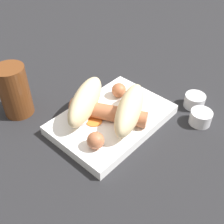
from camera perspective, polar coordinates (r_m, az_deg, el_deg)
name	(u,v)px	position (r m, az deg, el deg)	size (l,w,h in m)	color
ground_plane	(112,123)	(0.59, 0.00, -2.27)	(3.00, 3.00, 0.00)	#232326
food_tray	(112,119)	(0.59, 0.00, -1.52)	(0.24, 0.17, 0.02)	white
bread_roll	(107,105)	(0.56, -0.98, 1.45)	(0.19, 0.19, 0.06)	beige
sausage	(108,113)	(0.56, -0.74, -0.16)	(0.17, 0.16, 0.03)	#B26642
pickled_veggies	(87,118)	(0.57, -5.17, -1.27)	(0.06, 0.06, 0.01)	orange
condiment_cup_near	(200,118)	(0.61, 17.52, -1.19)	(0.05, 0.05, 0.03)	white
condiment_cup_far	(194,101)	(0.65, 16.39, 2.09)	(0.05, 0.05, 0.03)	white
drink_glass	(14,91)	(0.62, -19.21, 4.05)	(0.06, 0.06, 0.11)	brown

